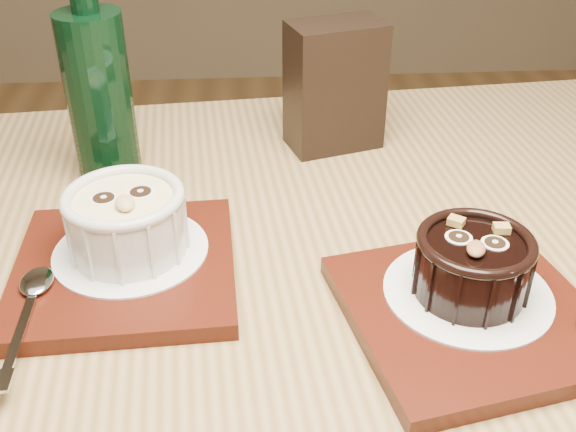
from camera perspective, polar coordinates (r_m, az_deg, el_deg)
name	(u,v)px	position (r m, az deg, el deg)	size (l,w,h in m)	color
table	(267,371)	(0.61, -1.80, -12.98)	(1.26, 0.90, 0.75)	brown
tray_left	(125,268)	(0.58, -13.60, -4.32)	(0.18, 0.18, 0.01)	#45150B
doily_left	(131,250)	(0.59, -13.14, -2.84)	(0.13, 0.13, 0.00)	white
ramekin_white	(126,219)	(0.57, -13.53, -0.24)	(0.10, 0.10, 0.06)	silver
spoon_left	(27,310)	(0.54, -21.25, -7.43)	(0.03, 0.13, 0.01)	#B9BBC2
tray_right	(469,314)	(0.54, 15.10, -7.99)	(0.18, 0.18, 0.01)	#45150B
doily_right	(467,292)	(0.54, 14.94, -6.24)	(0.13, 0.13, 0.00)	white
ramekin_dark	(473,263)	(0.53, 15.37, -3.83)	(0.09, 0.09, 0.05)	black
condiment_stand	(335,86)	(0.75, 3.97, 10.90)	(0.10, 0.06, 0.14)	black
green_bottle	(99,92)	(0.70, -15.72, 10.09)	(0.06, 0.06, 0.24)	black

